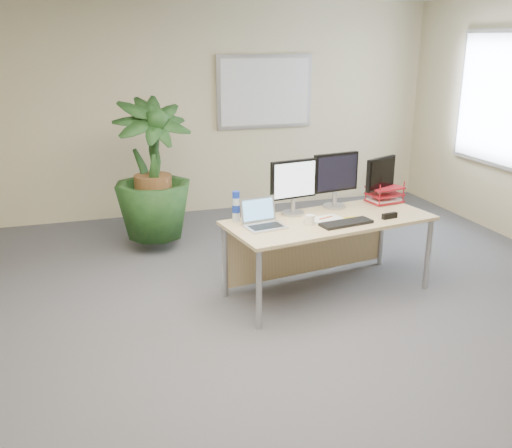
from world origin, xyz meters
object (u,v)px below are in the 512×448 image
object	(u,v)px
monitor_left	(294,184)
floor_plant	(153,183)
laptop	(262,219)
monitor_right	(336,177)
desk	(323,231)

from	to	relation	value
monitor_left	floor_plant	bearing A→B (deg)	127.56
monitor_left	laptop	size ratio (longest dim) A/B	1.38
monitor_left	monitor_right	size ratio (longest dim) A/B	0.96
monitor_right	floor_plant	bearing A→B (deg)	139.54
monitor_right	desk	bearing A→B (deg)	-133.98
monitor_left	laptop	bearing A→B (deg)	-147.36
monitor_right	laptop	size ratio (longest dim) A/B	1.43
laptop	monitor_right	bearing A→B (deg)	21.73
monitor_right	laptop	distance (m)	0.92
monitor_left	monitor_right	distance (m)	0.46
desk	monitor_right	size ratio (longest dim) A/B	3.75
floor_plant	desk	bearing A→B (deg)	-49.06
floor_plant	monitor_right	bearing A→B (deg)	-40.46
desk	laptop	xyz separation A→B (m)	(-0.61, -0.11, 0.21)
floor_plant	laptop	size ratio (longest dim) A/B	4.15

